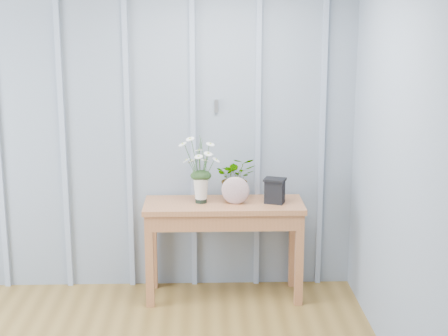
{
  "coord_description": "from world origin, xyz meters",
  "views": [
    {
      "loc": [
        0.84,
        -2.97,
        2.18
      ],
      "look_at": [
        0.98,
        1.94,
        1.03
      ],
      "focal_mm": 55.0,
      "sensor_mm": 36.0,
      "label": 1
    }
  ],
  "objects_px": {
    "sideboard": "(224,217)",
    "felt_disc_vessel": "(235,190)",
    "carved_box": "(275,190)",
    "daisy_vase": "(201,159)"
  },
  "relations": [
    {
      "from": "sideboard",
      "to": "carved_box",
      "type": "distance_m",
      "value": 0.44
    },
    {
      "from": "daisy_vase",
      "to": "carved_box",
      "type": "height_order",
      "value": "daisy_vase"
    },
    {
      "from": "carved_box",
      "to": "felt_disc_vessel",
      "type": "bearing_deg",
      "value": -175.97
    },
    {
      "from": "felt_disc_vessel",
      "to": "carved_box",
      "type": "bearing_deg",
      "value": 12.85
    },
    {
      "from": "felt_disc_vessel",
      "to": "daisy_vase",
      "type": "bearing_deg",
      "value": 178.34
    },
    {
      "from": "carved_box",
      "to": "sideboard",
      "type": "bearing_deg",
      "value": 177.11
    },
    {
      "from": "felt_disc_vessel",
      "to": "carved_box",
      "type": "distance_m",
      "value": 0.3
    },
    {
      "from": "carved_box",
      "to": "daisy_vase",
      "type": "bearing_deg",
      "value": 177.24
    },
    {
      "from": "sideboard",
      "to": "felt_disc_vessel",
      "type": "bearing_deg",
      "value": -25.09
    },
    {
      "from": "daisy_vase",
      "to": "sideboard",
      "type": "bearing_deg",
      "value": -2.46
    }
  ]
}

